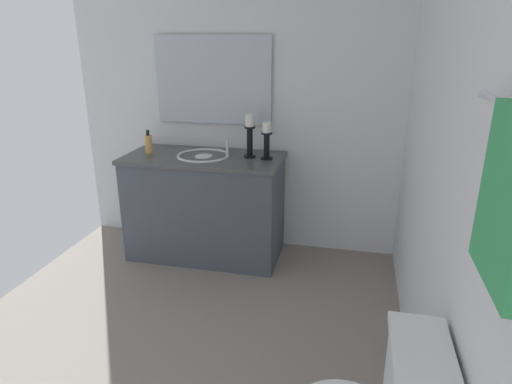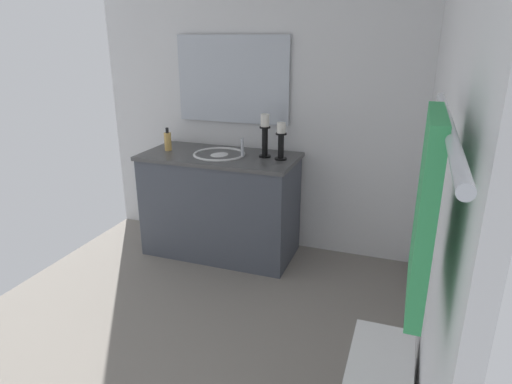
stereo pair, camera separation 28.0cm
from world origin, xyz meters
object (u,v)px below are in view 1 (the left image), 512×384
(sink_basin, at_px, (204,161))
(candle_holder_tall, at_px, (267,140))
(candle_holder_short, at_px, (250,134))
(soap_bottle, at_px, (149,144))
(towel_near_vanity, at_px, (506,200))
(vanity_cabinet, at_px, (205,206))
(mirror, at_px, (213,80))

(sink_basin, distance_m, candle_holder_tall, 0.51)
(candle_holder_tall, xyz_separation_m, candle_holder_short, (-0.03, -0.13, 0.03))
(candle_holder_short, relative_size, soap_bottle, 1.78)
(sink_basin, relative_size, towel_near_vanity, 1.08)
(vanity_cabinet, relative_size, candle_holder_tall, 4.42)
(mirror, bearing_deg, vanity_cabinet, -0.01)
(candle_holder_short, bearing_deg, mirror, -122.80)
(candle_holder_short, distance_m, towel_near_vanity, 2.47)
(sink_basin, xyz_separation_m, mirror, (-0.28, -0.00, 0.57))
(mirror, bearing_deg, candle_holder_short, 57.20)
(soap_bottle, bearing_deg, mirror, 123.63)
(vanity_cabinet, distance_m, candle_holder_tall, 0.73)
(mirror, xyz_separation_m, towel_near_vanity, (2.43, 1.41, 0.01))
(vanity_cabinet, height_order, towel_near_vanity, towel_near_vanity)
(towel_near_vanity, bearing_deg, sink_basin, -146.68)
(sink_basin, relative_size, candle_holder_tall, 1.48)
(candle_holder_short, bearing_deg, towel_near_vanity, 25.81)
(vanity_cabinet, height_order, soap_bottle, soap_bottle)
(vanity_cabinet, height_order, mirror, mirror)
(mirror, relative_size, candle_holder_short, 2.88)
(soap_bottle, bearing_deg, vanity_cabinet, 91.35)
(vanity_cabinet, xyz_separation_m, candle_holder_tall, (-0.03, 0.48, 0.55))
(vanity_cabinet, distance_m, soap_bottle, 0.65)
(sink_basin, height_order, soap_bottle, soap_bottle)
(vanity_cabinet, height_order, sink_basin, sink_basin)
(sink_basin, distance_m, soap_bottle, 0.45)
(sink_basin, distance_m, towel_near_vanity, 2.63)
(soap_bottle, xyz_separation_m, towel_near_vanity, (2.14, 1.85, 0.47))
(mirror, distance_m, soap_bottle, 0.70)
(sink_basin, distance_m, candle_holder_short, 0.41)
(mirror, height_order, candle_holder_tall, mirror)
(soap_bottle, relative_size, towel_near_vanity, 0.48)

